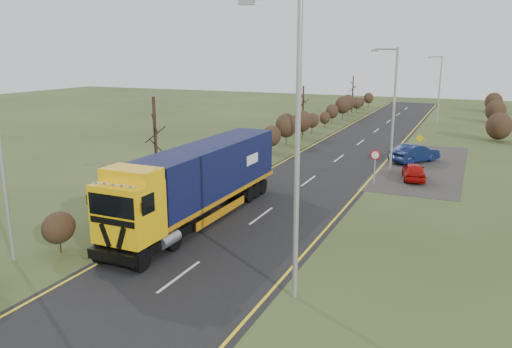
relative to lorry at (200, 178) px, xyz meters
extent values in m
plane|color=#31411C|center=(2.63, -2.18, -2.21)|extent=(160.00, 160.00, 0.00)
cube|color=black|center=(2.63, 7.82, -2.20)|extent=(8.00, 120.00, 0.02)
cube|color=#32302C|center=(9.13, 17.82, -2.20)|extent=(6.00, 18.00, 0.02)
cube|color=yellow|center=(-1.07, 7.82, -2.18)|extent=(0.12, 116.00, 0.01)
cube|color=yellow|center=(6.33, 7.82, -2.18)|extent=(0.12, 116.00, 0.01)
cube|color=silver|center=(2.63, -6.18, -2.18)|extent=(0.12, 3.00, 0.01)
cube|color=silver|center=(2.63, 1.82, -2.18)|extent=(0.12, 3.00, 0.01)
cube|color=silver|center=(2.63, 9.82, -2.18)|extent=(0.12, 3.00, 0.01)
cube|color=silver|center=(2.63, 17.82, -2.18)|extent=(0.12, 3.00, 0.01)
cube|color=silver|center=(2.63, 25.82, -2.18)|extent=(0.12, 3.00, 0.01)
cube|color=silver|center=(2.63, 33.82, -2.18)|extent=(0.12, 3.00, 0.01)
cube|color=silver|center=(2.63, 41.82, -2.18)|extent=(0.12, 3.00, 0.01)
cube|color=silver|center=(2.63, 49.82, -2.18)|extent=(0.12, 3.00, 0.01)
cube|color=silver|center=(2.63, 57.82, -2.18)|extent=(0.12, 3.00, 0.01)
ellipsoid|color=black|center=(-3.39, -6.18, -1.08)|extent=(1.21, 1.57, 1.39)
ellipsoid|color=black|center=(-3.37, -2.18, -0.73)|extent=(1.58, 2.06, 1.82)
ellipsoid|color=black|center=(-3.36, 1.82, -0.37)|extent=(1.96, 2.55, 2.25)
ellipsoid|color=black|center=(-3.40, 5.82, -0.50)|extent=(1.83, 2.38, 2.10)
ellipsoid|color=black|center=(-3.33, 9.82, -0.93)|extent=(1.37, 1.78, 1.57)
ellipsoid|color=black|center=(-3.43, 13.82, -1.09)|extent=(1.20, 1.56, 1.38)
ellipsoid|color=black|center=(-3.30, 17.82, -0.76)|extent=(1.55, 2.02, 1.78)
ellipsoid|color=black|center=(-3.46, 21.82, -0.39)|extent=(1.95, 2.53, 2.24)
ellipsoid|color=black|center=(-3.27, 25.82, -0.47)|extent=(1.85, 2.41, 2.13)
ellipsoid|color=black|center=(-3.49, 29.82, -0.90)|extent=(1.40, 1.81, 1.61)
ellipsoid|color=black|center=(-3.24, 33.82, -1.09)|extent=(1.19, 1.55, 1.37)
ellipsoid|color=black|center=(-3.52, 37.82, -0.79)|extent=(1.52, 1.97, 1.75)
ellipsoid|color=black|center=(-3.21, 41.82, -0.40)|extent=(1.93, 2.51, 2.22)
ellipsoid|color=black|center=(-3.54, 45.82, -0.45)|extent=(1.88, 2.44, 2.16)
ellipsoid|color=black|center=(-3.19, 49.82, -0.88)|extent=(1.43, 1.85, 1.64)
ellipsoid|color=black|center=(-3.56, 53.82, -1.10)|extent=(1.19, 1.55, 1.37)
ellipsoid|color=black|center=(-3.17, 57.82, -0.82)|extent=(1.49, 1.93, 1.71)
cylinder|color=black|center=(-3.87, 1.82, 0.81)|extent=(0.18, 0.18, 6.05)
cylinder|color=black|center=(-3.87, 27.82, 0.32)|extent=(0.18, 0.18, 5.06)
cylinder|color=black|center=(-3.87, 49.82, 0.36)|extent=(0.18, 0.18, 5.15)
cube|color=black|center=(0.00, -4.87, -1.57)|extent=(2.25, 4.28, 0.42)
cube|color=yellow|center=(0.00, -5.70, -0.04)|extent=(2.33, 2.05, 2.41)
cube|color=black|center=(0.00, -6.68, -1.70)|extent=(2.32, 0.13, 0.51)
cube|color=black|center=(-0.39, -6.73, -0.78)|extent=(0.56, 0.02, 1.00)
cube|color=black|center=(0.39, -6.73, -0.78)|extent=(0.56, 0.02, 1.00)
cube|color=black|center=(0.00, -6.70, 0.47)|extent=(2.18, 0.07, 0.88)
cube|color=black|center=(0.00, -6.73, -0.18)|extent=(2.13, 0.04, 0.26)
cube|color=yellow|center=(0.00, -5.38, 1.43)|extent=(2.33, 1.31, 0.52)
cylinder|color=silver|center=(0.00, -6.49, 1.26)|extent=(2.04, 0.07, 0.06)
cube|color=black|center=(-1.33, -6.49, 0.52)|extent=(0.08, 0.12, 0.42)
cube|color=black|center=(1.33, -6.49, 0.52)|extent=(0.08, 0.12, 0.42)
cylinder|color=gray|center=(-1.07, -4.50, -1.52)|extent=(0.53, 1.21, 0.52)
cylinder|color=gray|center=(1.07, -4.50, -1.52)|extent=(0.53, 1.21, 0.52)
cube|color=orange|center=(0.00, 1.16, -1.07)|extent=(2.39, 11.70, 0.22)
cube|color=black|center=(0.00, 1.16, 0.31)|extent=(2.37, 11.32, 2.55)
cube|color=#0D0E38|center=(0.00, 6.83, 0.31)|extent=(2.30, 0.07, 2.55)
cube|color=#0D0E38|center=(0.00, -4.52, 0.31)|extent=(2.30, 0.07, 2.55)
cube|color=black|center=(0.00, 4.68, -1.61)|extent=(2.15, 3.35, 0.32)
cube|color=orange|center=(-1.13, 0.23, -1.70)|extent=(0.08, 5.10, 0.42)
cube|color=orange|center=(1.13, 0.23, -1.70)|extent=(0.08, 5.10, 0.42)
cylinder|color=black|center=(-0.97, -6.35, -1.73)|extent=(0.30, 0.97, 0.96)
cylinder|color=black|center=(0.97, -6.35, -1.73)|extent=(0.30, 0.97, 0.96)
cylinder|color=black|center=(-0.97, -4.03, -1.73)|extent=(0.30, 0.97, 0.96)
cylinder|color=black|center=(0.97, -4.03, -1.73)|extent=(0.30, 0.97, 0.96)
cylinder|color=black|center=(-0.97, 3.85, -1.73)|extent=(0.30, 0.97, 0.96)
cylinder|color=black|center=(0.97, 3.85, -1.73)|extent=(0.30, 0.97, 0.96)
cylinder|color=black|center=(-0.97, 4.77, -1.73)|extent=(0.30, 0.97, 0.96)
cylinder|color=black|center=(0.97, 4.77, -1.73)|extent=(0.30, 0.97, 0.96)
cylinder|color=black|center=(-0.97, 5.70, -1.73)|extent=(0.30, 0.97, 0.96)
cylinder|color=black|center=(0.97, 5.70, -1.73)|extent=(0.30, 0.97, 0.96)
imported|color=#AA0B08|center=(9.02, 13.08, -1.62)|extent=(2.05, 3.67, 1.18)
imported|color=#0A143A|center=(8.41, 18.76, -1.49)|extent=(3.65, 4.50, 1.44)
cylinder|color=#9FA2A4|center=(7.23, -5.89, 2.93)|extent=(0.18, 0.18, 10.29)
cube|color=#9FA2A4|center=(5.40, -5.89, 7.79)|extent=(0.51, 0.21, 0.16)
cylinder|color=#9FA2A4|center=(7.23, 14.49, 2.18)|extent=(0.18, 0.18, 8.78)
cylinder|color=#9FA2A4|center=(6.45, 14.49, 6.42)|extent=(1.56, 0.12, 0.12)
cube|color=#9FA2A4|center=(5.67, 14.49, 6.32)|extent=(0.44, 0.18, 0.14)
cylinder|color=#9FA2A4|center=(8.21, 42.73, 1.79)|extent=(0.18, 0.18, 8.01)
cylinder|color=#9FA2A4|center=(7.50, 42.73, 5.66)|extent=(1.42, 0.12, 0.12)
cube|color=#9FA2A4|center=(6.78, 42.73, 5.57)|extent=(0.40, 0.16, 0.12)
cylinder|color=#9FA2A4|center=(-4.57, -7.61, 2.60)|extent=(0.16, 0.16, 9.63)
cylinder|color=#9FA2A4|center=(6.83, 10.63, -1.21)|extent=(0.08, 0.08, 2.00)
cylinder|color=red|center=(6.83, 10.60, -0.21)|extent=(0.64, 0.04, 0.64)
cylinder|color=white|center=(6.83, 10.58, -0.21)|extent=(0.48, 0.02, 0.48)
cylinder|color=#9FA2A4|center=(8.43, 21.74, -1.53)|extent=(0.08, 0.08, 1.37)
cube|color=yellow|center=(8.43, 21.69, -0.75)|extent=(0.69, 0.04, 0.69)
camera|label=1|loc=(12.51, -21.21, 6.25)|focal=35.00mm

